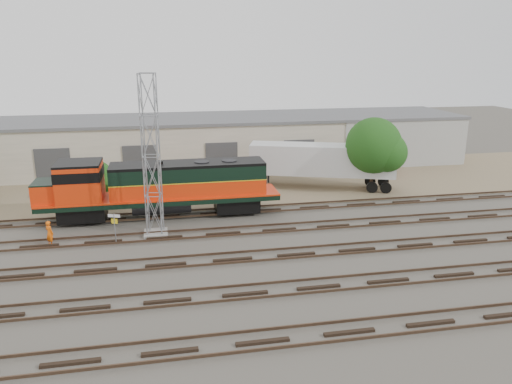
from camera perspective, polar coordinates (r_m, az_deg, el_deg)
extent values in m
plane|color=#47423A|center=(33.33, -3.44, -5.77)|extent=(140.00, 140.00, 0.00)
cube|color=#726047|center=(47.50, -5.85, 0.90)|extent=(80.00, 16.00, 0.02)
cube|color=black|center=(22.73, 0.77, -16.75)|extent=(80.00, 2.40, 0.14)
cube|color=#4C3828|center=(22.04, 1.18, -17.48)|extent=(80.00, 0.08, 0.14)
cube|color=#4C3828|center=(23.28, 0.38, -15.48)|extent=(80.00, 0.08, 0.14)
cube|color=black|center=(26.55, -1.24, -11.57)|extent=(80.00, 2.40, 0.14)
cube|color=#4C3828|center=(25.83, -0.95, -12.05)|extent=(80.00, 0.08, 0.14)
cube|color=#4C3828|center=(27.15, -1.52, -10.58)|extent=(80.00, 0.08, 0.14)
cube|color=black|center=(30.56, -2.69, -7.71)|extent=(80.00, 2.40, 0.14)
cube|color=#4C3828|center=(29.83, -2.48, -8.04)|extent=(80.00, 0.08, 0.14)
cube|color=#4C3828|center=(31.19, -2.89, -6.93)|extent=(80.00, 0.08, 0.14)
cube|color=black|center=(34.69, -3.77, -4.75)|extent=(80.00, 2.40, 0.14)
cube|color=#4C3828|center=(33.95, -3.61, -4.98)|extent=(80.00, 0.08, 0.14)
cube|color=#4C3828|center=(35.34, -3.93, -4.12)|extent=(80.00, 0.08, 0.14)
cube|color=black|center=(38.90, -4.62, -2.43)|extent=(80.00, 2.40, 0.14)
cube|color=#4C3828|center=(38.15, -4.50, -2.58)|extent=(80.00, 0.08, 0.14)
cube|color=#4C3828|center=(39.57, -4.75, -1.90)|extent=(80.00, 0.08, 0.14)
cube|color=beige|center=(54.73, -6.71, 5.57)|extent=(58.00, 10.00, 5.00)
cube|color=#59595B|center=(54.32, -6.80, 8.32)|extent=(58.40, 10.40, 0.30)
cube|color=#999993|center=(55.99, 16.89, 5.22)|extent=(14.00, 0.10, 5.00)
cube|color=#333335|center=(50.80, -22.16, 2.74)|extent=(3.20, 0.12, 3.40)
cube|color=#333335|center=(49.84, -13.12, 3.28)|extent=(3.20, 0.12, 3.40)
cube|color=#333335|center=(50.14, -3.94, 3.74)|extent=(3.20, 0.12, 3.40)
cube|color=#333335|center=(51.70, 4.92, 4.10)|extent=(3.20, 0.12, 3.40)
cube|color=#333335|center=(54.40, 13.08, 4.34)|extent=(3.20, 0.12, 3.40)
cube|color=black|center=(38.93, -19.16, -2.16)|extent=(3.33, 2.50, 1.04)
cube|color=black|center=(38.88, -2.24, -1.27)|extent=(3.33, 2.50, 1.04)
cube|color=black|center=(38.27, -10.76, -0.73)|extent=(17.71, 3.12, 0.36)
cylinder|color=black|center=(38.46, -10.71, -1.66)|extent=(4.37, 1.15, 1.15)
cube|color=red|center=(38.10, -7.69, 0.60)|extent=(11.46, 2.71, 1.25)
cube|color=black|center=(37.81, -7.76, 2.27)|extent=(11.46, 2.71, 1.04)
cube|color=black|center=(37.67, -7.79, 3.19)|extent=(11.46, 2.71, 0.21)
cube|color=red|center=(38.32, -19.47, 1.03)|extent=(3.12, 3.12, 2.71)
cube|color=black|center=(38.00, -19.67, 3.12)|extent=(3.12, 3.12, 0.17)
cube|color=red|center=(38.92, -22.86, -0.06)|extent=(1.67, 2.50, 1.46)
cube|color=gray|center=(35.28, -11.37, -4.63)|extent=(1.60, 1.60, 0.20)
cylinder|color=gray|center=(34.27, -12.69, 4.17)|extent=(0.08, 0.08, 10.70)
cylinder|color=gray|center=(34.25, -11.05, 4.26)|extent=(0.08, 0.08, 10.70)
cylinder|color=gray|center=(33.31, -12.73, 3.83)|extent=(0.08, 0.08, 10.70)
cylinder|color=gray|center=(33.29, -11.04, 3.93)|extent=(0.08, 0.08, 10.70)
cylinder|color=gray|center=(34.09, -15.81, -4.04)|extent=(0.06, 0.06, 2.04)
cube|color=white|center=(33.81, -15.93, -2.64)|extent=(0.79, 0.33, 0.20)
cube|color=yellow|center=(33.93, -15.88, -3.23)|extent=(0.40, 0.18, 0.32)
imported|color=#FC620E|center=(35.20, -22.53, -4.36)|extent=(0.72, 0.70, 1.67)
cube|color=silver|center=(45.89, 7.54, 3.71)|extent=(13.19, 6.70, 2.71)
cube|color=black|center=(46.66, 13.74, 0.86)|extent=(3.09, 3.16, 1.00)
cube|color=black|center=(45.69, 1.13, 1.20)|extent=(0.15, 0.15, 1.30)
cube|color=black|center=(47.62, 1.42, 1.82)|extent=(0.15, 0.15, 1.30)
cube|color=#16489A|center=(53.96, 11.70, 3.30)|extent=(1.64, 1.54, 1.50)
cube|color=maroon|center=(52.68, 14.46, 2.76)|extent=(1.57, 1.48, 1.40)
cylinder|color=#382619|center=(44.05, -18.12, -0.83)|extent=(0.27, 0.27, 0.35)
sphere|color=#1E4513|center=(43.65, -18.29, 1.11)|extent=(3.89, 3.89, 3.89)
sphere|color=#1E4513|center=(43.09, -17.31, 0.47)|extent=(2.73, 2.73, 2.73)
cylinder|color=#382619|center=(45.74, 13.05, 1.55)|extent=(0.28, 0.28, 2.47)
sphere|color=#1E4513|center=(45.10, 13.29, 5.19)|extent=(4.93, 4.93, 4.93)
sphere|color=#1E4513|center=(44.95, 14.78, 4.41)|extent=(3.45, 3.45, 3.45)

